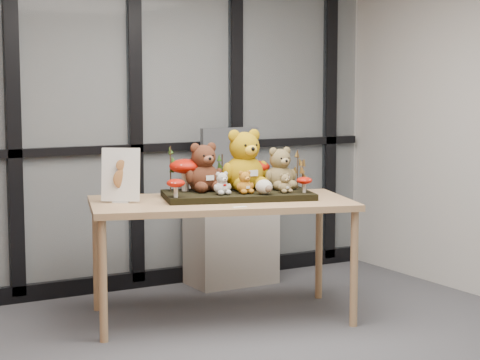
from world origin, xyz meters
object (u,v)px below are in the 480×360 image
diorama_tray (238,195)px  mushroom_front_right (304,184)px  bear_brown_medium (203,165)px  monitor (230,150)px  mushroom_front_left (176,187)px  cabinet (231,228)px  bear_small_yellow (245,181)px  display_table (221,210)px  mushroom_back_right (256,173)px  bear_pooh_yellow (244,157)px  mushroom_back_left (185,173)px  sign_holder (121,177)px  bear_white_bow (222,182)px  bear_beige_small (285,182)px  plush_cream_hedgehog (264,186)px  bear_tan_back (280,166)px

diorama_tray → mushroom_front_right: size_ratio=8.43×
bear_brown_medium → monitor: (0.57, 0.67, 0.03)m
diorama_tray → monitor: 0.94m
mushroom_front_left → cabinet: size_ratio=0.15×
bear_small_yellow → cabinet: bearing=83.4°
monitor → display_table: bearing=-122.3°
mushroom_back_right → monitor: (0.19, 0.71, 0.10)m
bear_small_yellow → cabinet: (0.40, 0.89, -0.48)m
cabinet → mushroom_front_right: bearing=-91.9°
diorama_tray → bear_pooh_yellow: bearing=57.9°
diorama_tray → bear_pooh_yellow: size_ratio=2.16×
mushroom_back_left → sign_holder: bearing=-176.0°
bear_brown_medium → cabinet: bearing=66.1°
display_table → diorama_tray: 0.16m
bear_brown_medium → mushroom_front_left: (-0.29, -0.19, -0.11)m
diorama_tray → bear_brown_medium: (-0.18, 0.15, 0.20)m
display_table → bear_white_bow: bear_white_bow is taller
mushroom_back_right → cabinet: (0.19, 0.69, -0.50)m
mushroom_back_left → bear_beige_small: bearing=-37.8°
bear_brown_medium → bear_pooh_yellow: bearing=3.4°
bear_pooh_yellow → mushroom_back_right: bearing=31.4°
bear_white_bow → plush_cream_hedgehog: size_ratio=1.52×
bear_beige_small → mushroom_front_left: bearing=-174.4°
mushroom_back_left → mushroom_front_right: (0.64, -0.46, -0.06)m
bear_beige_small → mushroom_front_left: size_ratio=1.09×
monitor → bear_pooh_yellow: bearing=-112.1°
display_table → bear_white_bow: (-0.01, -0.04, 0.19)m
mushroom_back_right → sign_holder: 0.95m
sign_holder → bear_small_yellow: bearing=13.7°
display_table → mushroom_front_left: size_ratio=14.28×
bear_pooh_yellow → mushroom_back_right: (0.11, 0.03, -0.12)m
bear_white_bow → cabinet: bearing=74.9°
bear_beige_small → sign_holder: (-0.99, 0.37, 0.05)m
bear_small_yellow → bear_white_bow: (-0.15, 0.03, -0.00)m
mushroom_front_right → cabinet: size_ratio=0.13×
mushroom_back_left → sign_holder: sign_holder is taller
sign_holder → monitor: 1.30m
plush_cream_hedgehog → mushroom_front_right: bearing=5.9°
bear_pooh_yellow → plush_cream_hedgehog: 0.32m
monitor → diorama_tray: bearing=-115.7°
bear_tan_back → mushroom_front_right: bear_tan_back is taller
bear_pooh_yellow → bear_beige_small: bear_pooh_yellow is taller
bear_beige_small → cabinet: bear_beige_small is taller
bear_brown_medium → bear_white_bow: 0.23m
bear_small_yellow → mushroom_back_right: bearing=61.8°
bear_tan_back → mushroom_front_left: size_ratio=2.41×
bear_beige_small → cabinet: (0.15, 0.99, -0.46)m
plush_cream_hedgehog → bear_pooh_yellow: bearing=105.7°
bear_beige_small → mushroom_back_left: (-0.52, 0.40, 0.05)m
bear_tan_back → bear_beige_small: bear_tan_back is taller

